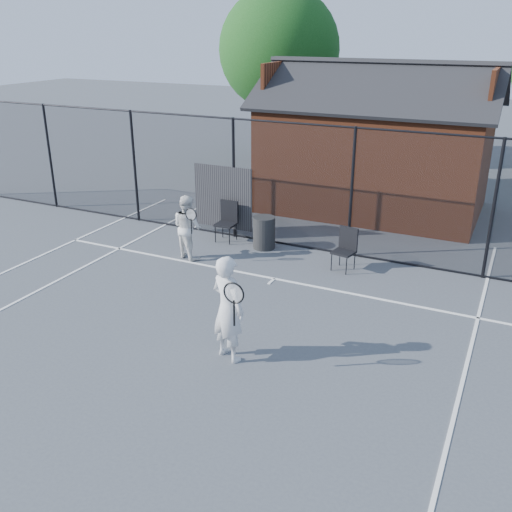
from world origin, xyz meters
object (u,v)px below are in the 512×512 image
at_px(waste_bin, 264,233).
at_px(player_back, 187,227).
at_px(clubhouse, 375,154).
at_px(player_front, 228,308).
at_px(chair_left, 226,222).
at_px(chair_right, 344,250).

bearing_deg(waste_bin, player_back, -135.79).
bearing_deg(clubhouse, player_front, -89.47).
bearing_deg(player_back, player_front, -49.85).
xyz_separation_m(clubhouse, waste_bin, (-1.48, -4.42, -1.22)).
relative_size(player_front, chair_left, 1.81).
relative_size(player_front, player_back, 1.19).
xyz_separation_m(chair_left, waste_bin, (1.06, -0.02, -0.10)).
relative_size(player_back, chair_right, 1.61).
xyz_separation_m(clubhouse, player_back, (-2.81, -5.72, -0.86)).
xyz_separation_m(player_back, waste_bin, (1.34, 1.30, -0.35)).
distance_m(player_back, waste_bin, 1.90).
bearing_deg(chair_right, player_front, -86.01).
relative_size(player_front, chair_right, 1.91).
distance_m(clubhouse, chair_right, 5.08).
xyz_separation_m(chair_left, chair_right, (3.20, -0.50, -0.03)).
relative_size(chair_left, waste_bin, 1.25).
height_order(player_back, waste_bin, player_back).
xyz_separation_m(player_back, chair_right, (3.48, 0.82, -0.28)).
xyz_separation_m(clubhouse, chair_left, (-2.53, -4.40, -1.12)).
height_order(player_front, chair_left, player_front).
bearing_deg(clubhouse, player_back, -116.18).
bearing_deg(chair_right, waste_bin, 179.10).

